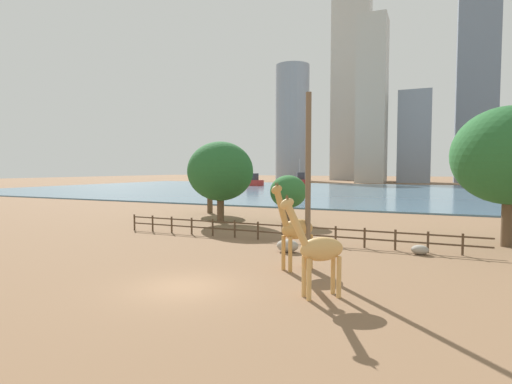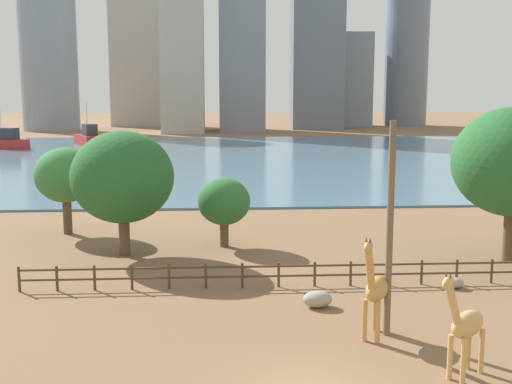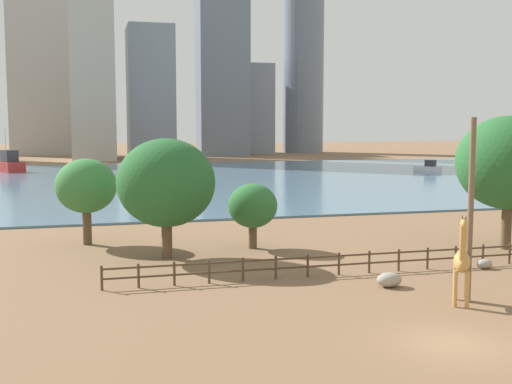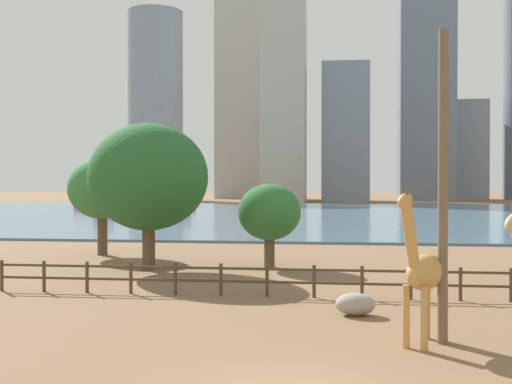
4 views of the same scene
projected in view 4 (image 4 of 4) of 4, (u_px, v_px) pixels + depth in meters
The scene contains 17 objects.
ground_plane at pixel (329, 214), 92.93m from camera, with size 400.00×400.00×0.00m, color brown.
harbor_water at pixel (328, 214), 89.95m from camera, with size 180.00×86.00×0.20m, color slate.
giraffe_tall at pixel (424, 272), 17.92m from camera, with size 1.86×2.53×4.47m.
utility_pole at pixel (443, 187), 18.11m from camera, with size 0.28×0.28×8.89m, color brown.
boulder_near_fence at pixel (355, 304), 22.03m from camera, with size 1.36×1.03×0.77m, color gray.
enclosure_fence at pixel (301, 278), 25.49m from camera, with size 26.12×0.14×1.30m.
tree_center_broad at pixel (102, 189), 40.38m from camera, with size 4.31×4.31×6.16m.
tree_right_tall at pixel (149, 177), 33.50m from camera, with size 6.24×6.24×7.68m.
tree_left_small at pixel (269, 213), 34.61m from camera, with size 3.40×3.40×4.51m.
boat_ferry at pixel (182, 199), 116.82m from camera, with size 6.80×9.23×7.88m.
boat_tug at pixel (99, 201), 110.61m from camera, with size 8.68×5.05×7.37m.
skyline_tower_needle at pixel (245, 18), 184.06m from camera, with size 16.57×9.05×103.94m, color #B7B2A8.
skyline_block_central at pixel (427, 2), 161.30m from camera, with size 13.60×9.45×100.04m, color slate.
skyline_tower_glass at pixel (155, 106), 166.52m from camera, with size 14.26×14.26×48.89m, color gray.
skyline_block_right at pixel (284, 75), 151.22m from camera, with size 10.20×11.63×59.86m, color #B7B2A8.
skyline_tower_short at pixel (345, 133), 157.41m from camera, with size 11.33×13.90×33.32m, color gray.
skyline_block_wide at pixel (462, 151), 172.84m from camera, with size 11.28×13.99×26.24m, color gray.
Camera 4 is at (0.99, -13.46, 4.57)m, focal length 45.00 mm.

